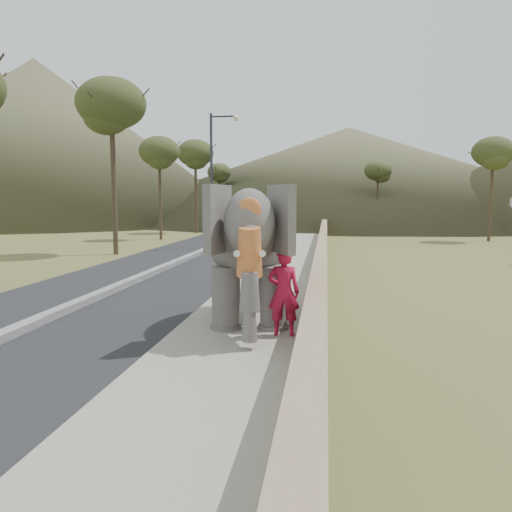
# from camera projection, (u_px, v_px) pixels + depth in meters

# --- Properties ---
(ground) EXTENTS (160.00, 160.00, 0.00)m
(ground) POSITION_uv_depth(u_px,v_px,m) (240.00, 339.00, 10.84)
(ground) COLOR olive
(ground) RESTS_ON ground
(road) EXTENTS (7.00, 120.00, 0.03)m
(road) POSITION_uv_depth(u_px,v_px,m) (165.00, 269.00, 21.37)
(road) COLOR black
(road) RESTS_ON ground
(median) EXTENTS (0.35, 120.00, 0.22)m
(median) POSITION_uv_depth(u_px,v_px,m) (165.00, 267.00, 21.35)
(median) COLOR black
(median) RESTS_ON ground
(walkway) EXTENTS (3.00, 120.00, 0.15)m
(walkway) POSITION_uv_depth(u_px,v_px,m) (281.00, 270.00, 20.66)
(walkway) COLOR #9E9687
(walkway) RESTS_ON ground
(parapet) EXTENTS (0.30, 120.00, 1.10)m
(parapet) POSITION_uv_depth(u_px,v_px,m) (322.00, 260.00, 20.38)
(parapet) COLOR tan
(parapet) RESTS_ON ground
(lamppost) EXTENTS (1.76, 0.36, 8.00)m
(lamppost) POSITION_uv_depth(u_px,v_px,m) (217.00, 167.00, 29.51)
(lamppost) COLOR #2E2D32
(lamppost) RESTS_ON ground
(signboard) EXTENTS (0.60, 0.08, 2.40)m
(signboard) POSITION_uv_depth(u_px,v_px,m) (217.00, 222.00, 28.99)
(signboard) COLOR #2D2D33
(signboard) RESTS_ON ground
(hill_left) EXTENTS (60.00, 60.00, 22.00)m
(hill_left) POSITION_uv_depth(u_px,v_px,m) (38.00, 141.00, 68.96)
(hill_left) COLOR brown
(hill_left) RESTS_ON ground
(hill_far) EXTENTS (80.00, 80.00, 14.00)m
(hill_far) POSITION_uv_depth(u_px,v_px,m) (348.00, 173.00, 78.18)
(hill_far) COLOR brown
(hill_far) RESTS_ON ground
(elephant_and_man) EXTENTS (2.79, 4.58, 3.11)m
(elephant_and_man) POSITION_uv_depth(u_px,v_px,m) (250.00, 255.00, 11.90)
(elephant_and_man) COLOR slate
(elephant_and_man) RESTS_ON ground
(motorcyclist) EXTENTS (1.51, 1.74, 1.89)m
(motorcyclist) POSITION_uv_depth(u_px,v_px,m) (251.00, 235.00, 31.40)
(motorcyclist) COLOR maroon
(motorcyclist) RESTS_ON ground
(trees) EXTENTS (47.86, 45.52, 9.61)m
(trees) POSITION_uv_depth(u_px,v_px,m) (307.00, 186.00, 35.96)
(trees) COLOR #473828
(trees) RESTS_ON ground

